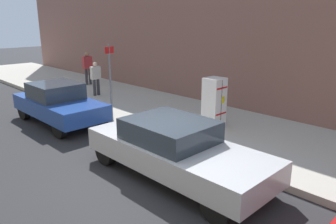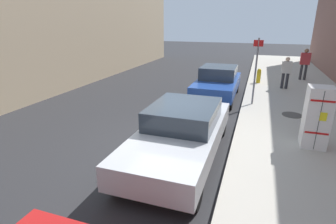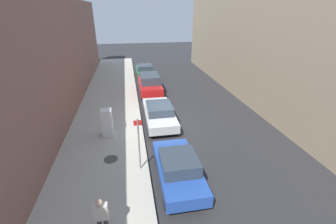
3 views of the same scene
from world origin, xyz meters
name	(u,v)px [view 1 (image 1 of 3)]	position (x,y,z in m)	size (l,w,h in m)	color
ground_plane	(154,176)	(0.00, 0.00, 0.00)	(80.00, 80.00, 0.00)	#28282B
sidewalk_slab	(243,135)	(-3.86, 0.00, 0.09)	(4.58, 44.00, 0.18)	#B2ADA0
building_facade_near	(304,12)	(-7.38, 0.00, 3.92)	(2.47, 39.60, 7.84)	#7F564C
discarded_refrigerator	(214,102)	(-3.64, -1.05, 1.00)	(0.61, 0.60, 1.65)	white
manhole_cover	(157,113)	(-3.39, -3.56, 0.19)	(0.70, 0.70, 0.02)	#47443F
street_sign_post	(110,77)	(-1.96, -4.52, 1.64)	(0.36, 0.07, 2.62)	slate
fire_hydrant	(62,88)	(-2.13, -8.74, 0.58)	(0.22, 0.22, 0.78)	gold
pedestrian_walking_far	(88,66)	(-4.53, -10.41, 1.22)	(0.51, 0.24, 1.77)	#333338
pedestrian_standing_near	(96,77)	(-3.38, -7.79, 1.08)	(0.45, 0.22, 1.58)	#333338
parked_hatchback_blue	(59,103)	(-0.36, -5.53, 0.75)	(1.75, 4.07, 1.46)	#23479E
parked_sedan_silver	(175,148)	(-0.36, 0.36, 0.72)	(1.86, 4.77, 1.38)	silver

